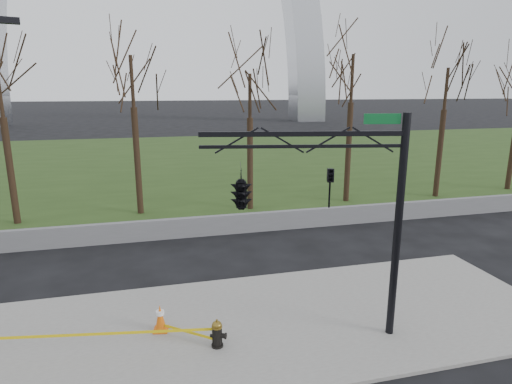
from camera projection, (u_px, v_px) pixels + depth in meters
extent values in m
plane|color=black|center=(253.00, 326.00, 12.02)|extent=(500.00, 500.00, 0.00)
cube|color=gray|center=(253.00, 325.00, 12.00)|extent=(18.00, 6.00, 0.10)
cube|color=#263D16|center=(178.00, 160.00, 40.28)|extent=(120.00, 40.00, 0.06)
cube|color=#59595B|center=(211.00, 226.00, 19.45)|extent=(60.00, 0.30, 0.90)
cylinder|color=black|center=(217.00, 345.00, 10.91)|extent=(0.31, 0.31, 0.05)
cylinder|color=black|center=(217.00, 337.00, 10.85)|extent=(0.23, 0.23, 0.54)
cylinder|color=black|center=(224.00, 336.00, 10.81)|extent=(0.22, 0.20, 0.14)
cylinder|color=black|center=(212.00, 336.00, 10.87)|extent=(0.12, 0.12, 0.09)
cylinder|color=brown|center=(217.00, 327.00, 10.78)|extent=(0.27, 0.27, 0.05)
ellipsoid|color=brown|center=(217.00, 325.00, 10.77)|extent=(0.25, 0.25, 0.19)
cylinder|color=brown|center=(217.00, 321.00, 10.75)|extent=(0.05, 0.05, 0.07)
cube|color=#DA5A0B|center=(161.00, 330.00, 11.63)|extent=(0.46, 0.46, 0.04)
cone|color=#DA5A0B|center=(160.00, 317.00, 11.54)|extent=(0.30, 0.30, 0.72)
cylinder|color=white|center=(160.00, 313.00, 11.51)|extent=(0.23, 0.23, 0.11)
cube|color=black|center=(5.00, 20.00, 9.53)|extent=(0.64, 0.38, 0.14)
cylinder|color=black|center=(398.00, 231.00, 10.86)|extent=(0.20, 0.20, 6.00)
cube|color=black|center=(303.00, 134.00, 10.14)|extent=(4.93, 1.09, 0.12)
cube|color=black|center=(303.00, 146.00, 10.21)|extent=(4.92, 1.05, 0.08)
cube|color=#0C5926|center=(382.00, 119.00, 10.16)|extent=(0.89, 0.21, 0.25)
imported|color=black|center=(330.00, 188.00, 10.50)|extent=(0.20, 0.23, 1.00)
imported|color=black|center=(241.00, 189.00, 10.39)|extent=(1.00, 2.54, 1.00)
cube|color=#DCBB0B|center=(88.00, 334.00, 10.55)|extent=(6.32, 1.07, 0.08)
cube|color=#DCBB0B|center=(188.00, 332.00, 11.23)|extent=(1.39, 1.11, 0.08)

